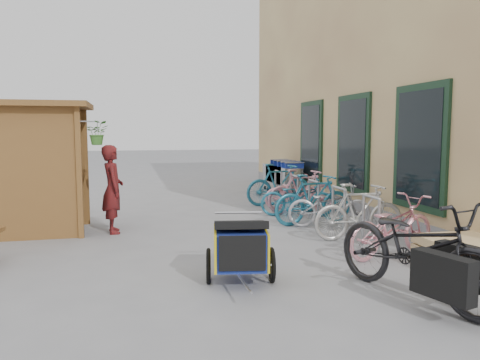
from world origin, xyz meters
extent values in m
plane|color=gray|center=(0.00, 0.00, 0.00)|extent=(80.00, 80.00, 0.00)
cube|color=#D6BC7B|center=(6.50, 4.50, 3.50)|extent=(6.00, 13.00, 7.00)
cube|color=gray|center=(3.58, 4.50, 0.15)|extent=(0.18, 13.00, 0.30)
cube|color=black|center=(3.47, 0.50, 1.60)|extent=(0.06, 1.50, 2.20)
cube|color=black|center=(3.44, 0.50, 1.60)|extent=(0.02, 1.25, 1.95)
cube|color=black|center=(3.47, 3.00, 1.60)|extent=(0.06, 1.50, 2.20)
cube|color=black|center=(3.44, 3.00, 1.60)|extent=(0.02, 1.25, 1.95)
cube|color=black|center=(3.47, 5.50, 1.60)|extent=(0.06, 1.50, 2.20)
cube|color=black|center=(3.44, 5.50, 1.60)|extent=(0.02, 1.25, 1.95)
cube|color=brown|center=(-2.30, 1.85, 1.15)|extent=(0.09, 0.09, 2.30)
cube|color=brown|center=(-2.30, 3.15, 1.15)|extent=(0.09, 0.09, 2.30)
cube|color=brown|center=(-3.20, 1.88, 1.15)|extent=(1.80, 0.05, 2.30)
cube|color=brown|center=(-3.20, 3.12, 1.15)|extent=(1.80, 0.05, 2.30)
cube|color=brown|center=(-3.20, 2.50, 2.35)|extent=(2.15, 1.65, 0.10)
cube|color=brown|center=(-3.40, 2.50, 0.90)|extent=(1.30, 1.15, 0.04)
cube|color=brown|center=(-3.40, 2.50, 1.50)|extent=(1.30, 1.15, 0.04)
cylinder|color=#A5A8AD|center=(-2.12, 1.85, 2.05)|extent=(0.36, 0.02, 0.02)
imported|color=#366C25|center=(-1.97, 1.85, 1.85)|extent=(0.38, 0.33, 0.42)
cylinder|color=#A5A8AD|center=(2.30, -0.25, 0.42)|extent=(0.05, 0.05, 0.84)
cylinder|color=#A5A8AD|center=(2.30, 0.25, 0.42)|extent=(0.05, 0.05, 0.84)
cylinder|color=#A5A8AD|center=(2.30, 0.00, 0.84)|extent=(0.05, 0.50, 0.05)
cylinder|color=#A5A8AD|center=(2.30, 0.95, 0.42)|extent=(0.05, 0.05, 0.84)
cylinder|color=#A5A8AD|center=(2.30, 1.45, 0.42)|extent=(0.05, 0.05, 0.84)
cylinder|color=#A5A8AD|center=(2.30, 1.20, 0.84)|extent=(0.05, 0.50, 0.05)
cylinder|color=#A5A8AD|center=(2.30, 2.15, 0.42)|extent=(0.05, 0.05, 0.84)
cylinder|color=#A5A8AD|center=(2.30, 2.65, 0.42)|extent=(0.05, 0.05, 0.84)
cylinder|color=#A5A8AD|center=(2.30, 2.40, 0.84)|extent=(0.05, 0.50, 0.05)
cylinder|color=#A5A8AD|center=(2.30, 3.35, 0.42)|extent=(0.05, 0.05, 0.84)
cylinder|color=#A5A8AD|center=(2.30, 3.85, 0.42)|extent=(0.05, 0.05, 0.84)
cylinder|color=#A5A8AD|center=(2.30, 3.60, 0.84)|extent=(0.05, 0.50, 0.05)
cylinder|color=#A5A8AD|center=(2.30, 4.55, 0.42)|extent=(0.05, 0.05, 0.84)
cylinder|color=#A5A8AD|center=(2.30, 5.05, 0.42)|extent=(0.05, 0.05, 0.84)
cylinder|color=#A5A8AD|center=(2.30, 4.80, 0.84)|extent=(0.05, 0.50, 0.05)
cube|color=tan|center=(3.00, -1.40, 0.07)|extent=(1.00, 1.20, 0.12)
cube|color=tan|center=(3.00, -1.40, 0.21)|extent=(1.00, 1.20, 0.12)
cube|color=tan|center=(3.00, -1.40, 0.35)|extent=(1.00, 1.20, 0.12)
cube|color=silver|center=(3.00, 5.95, 0.59)|extent=(0.54, 0.84, 0.51)
cube|color=#172E9B|center=(3.00, 5.53, 0.94)|extent=(0.54, 0.04, 0.18)
cylinder|color=silver|center=(3.00, 5.50, 1.01)|extent=(0.57, 0.04, 0.04)
cylinder|color=black|center=(2.78, 5.61, 0.06)|extent=(0.04, 0.12, 0.12)
cube|color=silver|center=(3.00, 6.30, 0.59)|extent=(0.54, 0.84, 0.51)
cube|color=#172E9B|center=(3.00, 5.87, 0.94)|extent=(0.54, 0.04, 0.18)
cylinder|color=silver|center=(3.00, 5.84, 1.01)|extent=(0.57, 0.04, 0.04)
cylinder|color=black|center=(2.78, 5.95, 0.06)|extent=(0.04, 0.12, 0.12)
cube|color=silver|center=(3.00, 6.64, 0.59)|extent=(0.54, 0.84, 0.51)
cube|color=#172E9B|center=(3.00, 6.22, 0.94)|extent=(0.54, 0.04, 0.18)
cylinder|color=silver|center=(3.00, 6.19, 1.01)|extent=(0.57, 0.04, 0.04)
cylinder|color=black|center=(2.78, 6.30, 0.06)|extent=(0.04, 0.12, 0.12)
cube|color=silver|center=(3.00, 6.99, 0.59)|extent=(0.54, 0.84, 0.51)
cube|color=#172E9B|center=(3.00, 6.56, 0.94)|extent=(0.54, 0.04, 0.18)
cylinder|color=silver|center=(3.00, 6.53, 1.01)|extent=(0.57, 0.04, 0.04)
cylinder|color=black|center=(2.78, 6.64, 0.06)|extent=(0.04, 0.12, 0.12)
cube|color=silver|center=(3.00, 7.34, 0.59)|extent=(0.54, 0.84, 0.51)
cube|color=#172E9B|center=(3.00, 6.91, 0.94)|extent=(0.54, 0.04, 0.18)
cylinder|color=silver|center=(3.00, 6.88, 1.01)|extent=(0.57, 0.04, 0.04)
cylinder|color=black|center=(2.78, 6.99, 0.06)|extent=(0.04, 0.12, 0.12)
cube|color=navy|center=(-0.12, -1.14, 0.44)|extent=(0.71, 0.87, 0.45)
cube|color=gold|center=(-0.43, -1.09, 0.44)|extent=(0.16, 0.77, 0.45)
cube|color=gold|center=(0.19, -1.20, 0.44)|extent=(0.16, 0.77, 0.45)
cube|color=black|center=(-0.19, -1.54, 0.47)|extent=(0.55, 0.12, 0.42)
cube|color=black|center=(-0.11, -1.10, 0.72)|extent=(0.76, 0.84, 0.22)
torus|color=black|center=(-0.51, -1.07, 0.21)|extent=(0.13, 0.45, 0.45)
torus|color=black|center=(0.27, -1.21, 0.21)|extent=(0.13, 0.45, 0.45)
cylinder|color=#B7B7BC|center=(-0.23, -1.80, 0.21)|extent=(0.14, 0.66, 0.03)
cylinder|color=#B7B7BC|center=(-0.05, -0.72, 0.80)|extent=(0.62, 0.14, 0.03)
imported|color=black|center=(1.64, -2.17, 0.59)|extent=(1.38, 2.37, 1.17)
cube|color=black|center=(1.56, -2.77, 0.45)|extent=(0.36, 0.67, 0.45)
cube|color=black|center=(2.01, -2.53, 0.45)|extent=(0.36, 0.67, 0.45)
cube|color=#C05312|center=(1.78, -2.65, 0.50)|extent=(0.17, 0.21, 0.12)
imported|color=maroon|center=(-1.76, 2.18, 0.81)|extent=(0.47, 0.64, 1.63)
imported|color=pink|center=(2.38, -0.49, 0.46)|extent=(1.86, 1.13, 0.92)
imported|color=#B6B5B1|center=(2.41, 0.60, 0.50)|extent=(1.66, 0.49, 0.99)
imported|color=#A6A6AA|center=(2.36, 1.73, 0.43)|extent=(1.72, 0.96, 0.86)
imported|color=#236E8C|center=(2.14, 2.02, 0.52)|extent=(1.76, 0.68, 1.03)
imported|color=#236E8C|center=(2.15, 2.99, 0.43)|extent=(1.71, 1.02, 0.85)
imported|color=pink|center=(2.39, 3.32, 0.51)|extent=(1.74, 0.65, 1.02)
imported|color=pink|center=(2.46, 4.03, 0.41)|extent=(1.60, 0.69, 0.82)
imported|color=#236E8C|center=(2.25, 4.56, 0.53)|extent=(1.82, 0.71, 1.07)
camera|label=1|loc=(-1.43, -6.69, 1.88)|focal=35.00mm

